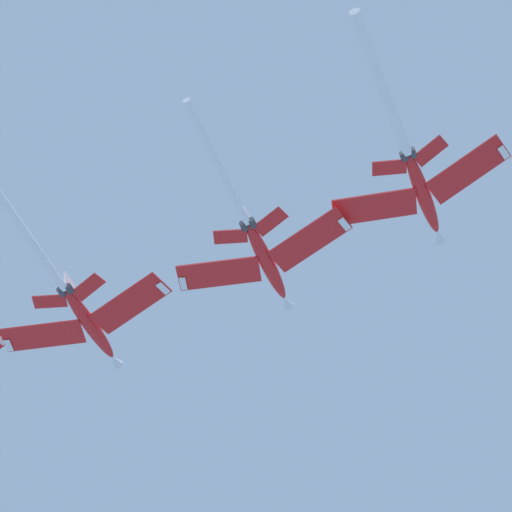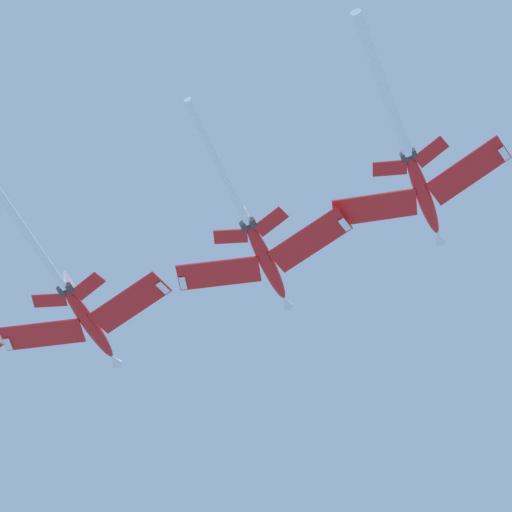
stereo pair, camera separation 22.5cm
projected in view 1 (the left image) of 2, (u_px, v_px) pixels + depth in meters
name	position (u px, v px, depth m)	size (l,w,h in m)	color
jet_inner_left	(75.00, 303.00, 117.39)	(20.40, 28.27, 13.15)	red
jet_centre	(258.00, 245.00, 115.75)	(19.06, 25.79, 11.55)	red
jet_inner_right	(410.00, 161.00, 112.51)	(20.15, 26.55, 12.38)	red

